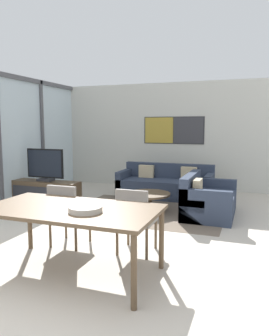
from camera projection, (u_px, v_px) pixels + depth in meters
ground_plane at (27, 295)px, 3.23m from camera, size 24.00×24.00×0.00m
wall_back at (173, 136)px, 8.73m from camera, size 7.15×0.09×2.80m
area_rug at (148, 211)px, 6.44m from camera, size 2.95×2.18×0.01m
tv_console at (46, 191)px, 7.33m from camera, size 1.58×0.43×0.44m
television at (45, 165)px, 7.26m from camera, size 0.91×0.20×0.72m
sofa_main at (166, 186)px, 7.71m from camera, size 2.17×0.88×0.77m
sofa_side at (206, 201)px, 6.11m from camera, size 0.88×1.39×0.77m
coffee_table at (148, 197)px, 6.41m from camera, size 0.88×0.88×0.36m
dining_table at (70, 213)px, 3.64m from camera, size 1.97×1.06×0.76m
dining_chair_left at (67, 211)px, 4.50m from camera, size 0.46×0.46×0.87m
dining_chair_centre at (135, 217)px, 4.22m from camera, size 0.46×0.46×0.87m
fruit_bowl at (85, 209)px, 3.45m from camera, size 0.36×0.36×0.06m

